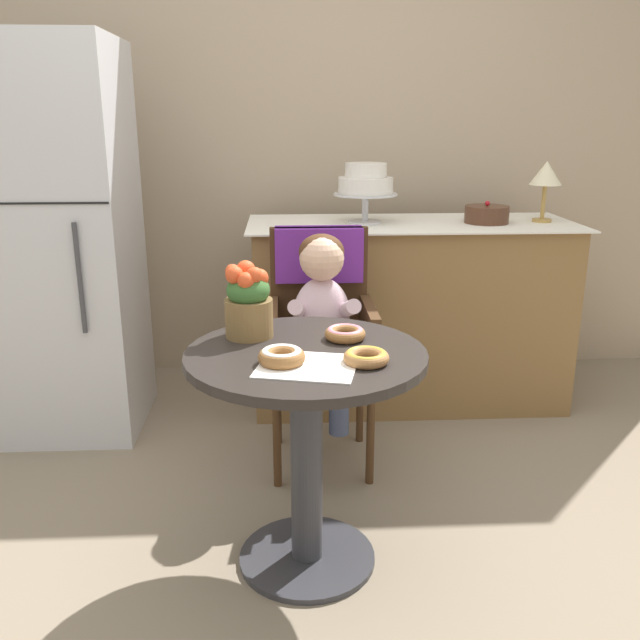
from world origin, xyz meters
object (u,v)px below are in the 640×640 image
object	(u,v)px
tiered_cake_stand	(366,184)
table_lamp	(546,176)
round_layer_cake	(487,214)
refrigerator	(57,244)
wicker_chair	(320,308)
flower_vase	(249,300)
seated_child	(322,309)
donut_front	(366,357)
donut_side	(345,333)
cafe_table	(306,417)
donut_mid	(282,356)

from	to	relation	value
tiered_cake_stand	table_lamp	bearing A→B (deg)	-1.03
round_layer_cake	table_lamp	xyz separation A→B (m)	(0.28, 0.02, 0.18)
table_lamp	refrigerator	size ratio (longest dim) A/B	0.17
wicker_chair	flower_vase	size ratio (longest dim) A/B	4.03
seated_child	wicker_chair	bearing A→B (deg)	90.00
wicker_chair	round_layer_cake	distance (m)	1.01
donut_front	flower_vase	bearing A→B (deg)	141.81
donut_front	donut_side	size ratio (longest dim) A/B	1.02
table_lamp	wicker_chair	bearing A→B (deg)	-153.78
donut_side	table_lamp	size ratio (longest dim) A/B	0.45
tiered_cake_stand	seated_child	bearing A→B (deg)	-108.95
seated_child	flower_vase	distance (m)	0.53
cafe_table	flower_vase	xyz separation A→B (m)	(-0.17, 0.15, 0.33)
cafe_table	table_lamp	xyz separation A→B (m)	(1.17, 1.28, 0.61)
cafe_table	wicker_chair	distance (m)	0.76
round_layer_cake	refrigerator	size ratio (longest dim) A/B	0.12
wicker_chair	donut_mid	bearing A→B (deg)	-106.72
donut_side	donut_mid	bearing A→B (deg)	-133.34
tiered_cake_stand	refrigerator	bearing A→B (deg)	-171.72
donut_mid	tiered_cake_stand	size ratio (longest dim) A/B	0.44
flower_vase	donut_mid	bearing A→B (deg)	-68.68
refrigerator	round_layer_cake	bearing A→B (deg)	4.88
seated_child	refrigerator	xyz separation A→B (m)	(-1.13, 0.51, 0.17)
cafe_table	donut_front	distance (m)	0.31
donut_mid	round_layer_cake	world-z (taller)	round_layer_cake
donut_mid	refrigerator	world-z (taller)	refrigerator
refrigerator	tiered_cake_stand	bearing A→B (deg)	8.28
donut_front	donut_side	world-z (taller)	donut_side
tiered_cake_stand	refrigerator	world-z (taller)	refrigerator
wicker_chair	donut_side	bearing A→B (deg)	-92.69
wicker_chair	donut_mid	size ratio (longest dim) A/B	7.17
wicker_chair	flower_vase	bearing A→B (deg)	-119.70
cafe_table	refrigerator	bearing A→B (deg)	133.67
tiered_cake_stand	round_layer_cake	bearing A→B (deg)	-3.38
cafe_table	wicker_chair	size ratio (longest dim) A/B	0.75
table_lamp	round_layer_cake	bearing A→B (deg)	-176.14
donut_front	tiered_cake_stand	xyz separation A→B (m)	(0.16, 1.41, 0.34)
cafe_table	round_layer_cake	xyz separation A→B (m)	(0.90, 1.27, 0.43)
seated_child	table_lamp	world-z (taller)	table_lamp
tiered_cake_stand	table_lamp	distance (m)	0.85
cafe_table	refrigerator	size ratio (longest dim) A/B	0.42
cafe_table	round_layer_cake	bearing A→B (deg)	54.63
donut_mid	table_lamp	distance (m)	1.90
donut_side	table_lamp	world-z (taller)	table_lamp
donut_side	tiered_cake_stand	world-z (taller)	tiered_cake_stand
donut_front	refrigerator	distance (m)	1.72
donut_side	refrigerator	bearing A→B (deg)	139.67
donut_front	table_lamp	size ratio (longest dim) A/B	0.45
donut_mid	refrigerator	distance (m)	1.56
seated_child	flower_vase	size ratio (longest dim) A/B	3.07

